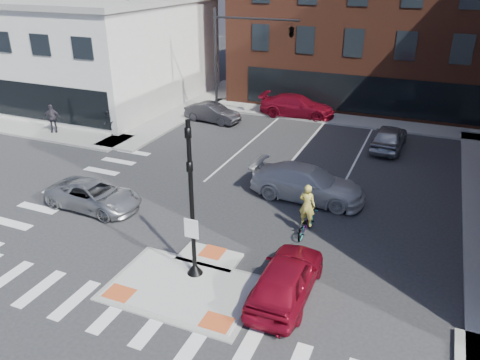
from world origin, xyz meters
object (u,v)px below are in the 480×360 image
at_px(silver_suv, 94,195).
at_px(cyclist, 306,218).
at_px(bg_car_red, 297,106).
at_px(red_sedan, 286,278).
at_px(white_pickup, 308,183).
at_px(pedestrian_a, 109,123).
at_px(pedestrian_b, 52,118).
at_px(bg_car_dark, 212,113).
at_px(bg_car_silver, 389,137).

bearing_deg(silver_suv, cyclist, -79.21).
relative_size(silver_suv, bg_car_red, 0.83).
height_order(red_sedan, white_pickup, white_pickup).
relative_size(white_pickup, pedestrian_a, 3.32).
height_order(white_pickup, pedestrian_b, pedestrian_b).
xyz_separation_m(white_pickup, bg_car_dark, (-9.86, 9.46, -0.13)).
height_order(bg_car_silver, bg_car_red, bg_car_red).
relative_size(red_sedan, pedestrian_a, 2.69).
xyz_separation_m(white_pickup, cyclist, (0.88, -3.37, -0.03)).
bearing_deg(red_sedan, bg_car_red, -74.92).
xyz_separation_m(white_pickup, bg_car_red, (-4.47, 13.21, -0.00)).
relative_size(bg_car_red, pedestrian_a, 3.32).
bearing_deg(cyclist, bg_car_silver, -95.76).
height_order(pedestrian_a, pedestrian_b, pedestrian_b).
xyz_separation_m(bg_car_silver, pedestrian_b, (-21.60, -6.03, 0.34)).
distance_m(silver_suv, white_pickup, 10.34).
bearing_deg(pedestrian_a, red_sedan, -0.78).
bearing_deg(bg_car_dark, pedestrian_a, 146.96).
relative_size(bg_car_silver, cyclist, 1.94).
height_order(silver_suv, white_pickup, white_pickup).
bearing_deg(pedestrian_b, silver_suv, -72.72).
bearing_deg(red_sedan, cyclist, -83.96).
distance_m(bg_car_red, pedestrian_a, 14.00).
relative_size(red_sedan, bg_car_red, 0.81).
height_order(bg_car_red, pedestrian_a, pedestrian_a).
bearing_deg(pedestrian_a, bg_car_dark, 84.10).
xyz_separation_m(red_sedan, white_pickup, (-1.38, 7.71, 0.04)).
distance_m(bg_car_red, pedestrian_b, 17.71).
height_order(bg_car_dark, cyclist, cyclist).
xyz_separation_m(bg_car_dark, bg_car_silver, (12.74, -0.73, 0.09)).
distance_m(cyclist, pedestrian_a, 17.16).
xyz_separation_m(red_sedan, bg_car_dark, (-11.24, 17.16, -0.09)).
distance_m(cyclist, pedestrian_b, 20.52).
relative_size(silver_suv, white_pickup, 0.83).
height_order(white_pickup, bg_car_silver, white_pickup).
bearing_deg(bg_car_dark, cyclist, -132.69).
bearing_deg(pedestrian_b, red_sedan, -61.65).
xyz_separation_m(silver_suv, bg_car_silver, (11.96, 13.68, 0.12)).
bearing_deg(pedestrian_a, bg_car_red, 77.27).
bearing_deg(red_sedan, bg_car_silver, -95.75).
distance_m(silver_suv, pedestrian_a, 10.36).
height_order(white_pickup, pedestrian_a, pedestrian_a).
bearing_deg(white_pickup, silver_suv, 120.99).
height_order(silver_suv, bg_car_silver, bg_car_silver).
xyz_separation_m(red_sedan, pedestrian_b, (-20.10, 10.41, 0.34)).
bearing_deg(bg_car_red, bg_car_silver, -124.24).
bearing_deg(pedestrian_b, bg_car_red, 2.16).
bearing_deg(pedestrian_b, cyclist, -51.49).
bearing_deg(pedestrian_b, bg_car_silver, -18.67).
xyz_separation_m(silver_suv, bg_car_red, (4.61, 18.17, 0.17)).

